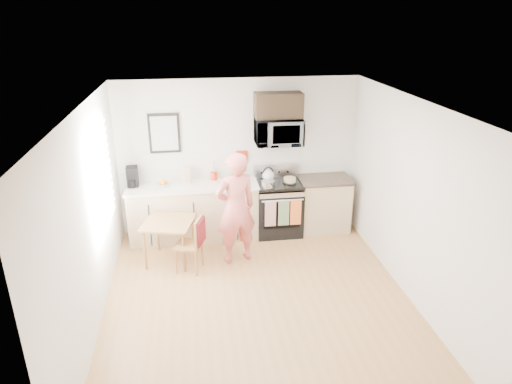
{
  "coord_description": "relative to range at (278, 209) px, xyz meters",
  "views": [
    {
      "loc": [
        -0.77,
        -5.01,
        3.6
      ],
      "look_at": [
        0.1,
        1.0,
        1.16
      ],
      "focal_mm": 32.0,
      "sensor_mm": 36.0,
      "label": 1
    }
  ],
  "objects": [
    {
      "name": "window",
      "position": [
        -2.59,
        -1.18,
        1.11
      ],
      "size": [
        0.06,
        1.4,
        1.5
      ],
      "color": "silver",
      "rests_on": "left_wall"
    },
    {
      "name": "knife_block",
      "position": [
        -0.72,
        0.17,
        0.61
      ],
      "size": [
        0.1,
        0.13,
        0.2
      ],
      "primitive_type": "cube",
      "rotation": [
        0.0,
        0.0,
        -0.04
      ],
      "color": "brown",
      "rests_on": "countertop_left"
    },
    {
      "name": "kettle",
      "position": [
        -0.17,
        0.07,
        0.6
      ],
      "size": [
        0.2,
        0.2,
        0.25
      ],
      "color": "silver",
      "rests_on": "range"
    },
    {
      "name": "cake",
      "position": [
        0.18,
        -0.04,
        0.53
      ],
      "size": [
        0.24,
        0.24,
        0.08
      ],
      "color": "black",
      "rests_on": "range"
    },
    {
      "name": "pot",
      "position": [
        -0.22,
        -0.2,
        0.54
      ],
      "size": [
        0.21,
        0.35,
        0.1
      ],
      "rotation": [
        0.0,
        0.0,
        0.22
      ],
      "color": "silver",
      "rests_on": "range"
    },
    {
      "name": "chair",
      "position": [
        -1.41,
        -1.07,
        0.11
      ],
      "size": [
        0.49,
        0.46,
        0.85
      ],
      "rotation": [
        0.0,
        0.0,
        -0.33
      ],
      "color": "brown",
      "rests_on": "floor"
    },
    {
      "name": "microwave",
      "position": [
        -0.0,
        0.1,
        1.32
      ],
      "size": [
        0.76,
        0.51,
        0.42
      ],
      "primitive_type": "imported",
      "color": "silver",
      "rests_on": "back_wall"
    },
    {
      "name": "wall_trivet",
      "position": [
        -0.58,
        0.31,
        0.86
      ],
      "size": [
        0.2,
        0.02,
        0.2
      ],
      "primitive_type": "cube",
      "color": "#A8250E",
      "rests_on": "back_wall"
    },
    {
      "name": "fruit_bowl",
      "position": [
        -1.89,
        0.06,
        0.54
      ],
      "size": [
        0.25,
        0.25,
        0.09
      ],
      "color": "silver",
      "rests_on": "countertop_left"
    },
    {
      "name": "ceiling",
      "position": [
        -0.63,
        -1.98,
        2.16
      ],
      "size": [
        4.0,
        4.6,
        0.04
      ],
      "primitive_type": "cube",
      "color": "white",
      "rests_on": "back_wall"
    },
    {
      "name": "left_wall",
      "position": [
        -2.63,
        -1.98,
        0.86
      ],
      "size": [
        0.04,
        4.6,
        2.6
      ],
      "primitive_type": "cube",
      "color": "silver",
      "rests_on": "floor"
    },
    {
      "name": "wall_art",
      "position": [
        -1.83,
        0.3,
        1.31
      ],
      "size": [
        0.5,
        0.04,
        0.65
      ],
      "color": "black",
      "rests_on": "back_wall"
    },
    {
      "name": "person",
      "position": [
        -0.81,
        -0.84,
        0.43
      ],
      "size": [
        0.72,
        0.58,
        1.73
      ],
      "primitive_type": "imported",
      "rotation": [
        0.0,
        0.0,
        3.44
      ],
      "color": "#C54436",
      "rests_on": "floor"
    },
    {
      "name": "cabinet_left",
      "position": [
        -1.43,
        0.02,
        0.01
      ],
      "size": [
        2.1,
        0.6,
        0.9
      ],
      "primitive_type": "cube",
      "color": "tan",
      "rests_on": "floor"
    },
    {
      "name": "utensil_crock",
      "position": [
        -1.06,
        0.24,
        0.63
      ],
      "size": [
        0.11,
        0.11,
        0.32
      ],
      "color": "#A8250E",
      "rests_on": "countertop_left"
    },
    {
      "name": "floor",
      "position": [
        -0.63,
        -1.98,
        -0.44
      ],
      "size": [
        4.6,
        4.6,
        0.0
      ],
      "primitive_type": "plane",
      "color": "#A16F3E",
      "rests_on": "ground"
    },
    {
      "name": "dining_table",
      "position": [
        -1.81,
        -0.72,
        0.15
      ],
      "size": [
        0.75,
        0.75,
        0.66
      ],
      "rotation": [
        0.0,
        0.0,
        -0.26
      ],
      "color": "brown",
      "rests_on": "floor"
    },
    {
      "name": "back_wall",
      "position": [
        -0.63,
        0.32,
        0.86
      ],
      "size": [
        4.0,
        0.04,
        2.6
      ],
      "primitive_type": "cube",
      "color": "silver",
      "rests_on": "floor"
    },
    {
      "name": "cabinet_right",
      "position": [
        0.8,
        0.02,
        0.01
      ],
      "size": [
        0.84,
        0.6,
        0.9
      ],
      "primitive_type": "cube",
      "color": "tan",
      "rests_on": "floor"
    },
    {
      "name": "countertop_right",
      "position": [
        0.8,
        0.02,
        0.48
      ],
      "size": [
        0.88,
        0.64,
        0.04
      ],
      "primitive_type": "cube",
      "color": "black",
      "rests_on": "cabinet_right"
    },
    {
      "name": "coffee_maker",
      "position": [
        -2.38,
        0.13,
        0.65
      ],
      "size": [
        0.19,
        0.28,
        0.32
      ],
      "rotation": [
        0.0,
        0.0,
        0.07
      ],
      "color": "black",
      "rests_on": "countertop_left"
    },
    {
      "name": "right_wall",
      "position": [
        1.37,
        -1.98,
        0.86
      ],
      "size": [
        0.04,
        4.6,
        2.6
      ],
      "primitive_type": "cube",
      "color": "silver",
      "rests_on": "floor"
    },
    {
      "name": "upper_cabinet",
      "position": [
        -0.0,
        0.15,
        1.74
      ],
      "size": [
        0.76,
        0.35,
        0.4
      ],
      "primitive_type": "cube",
      "color": "black",
      "rests_on": "back_wall"
    },
    {
      "name": "milk_carton",
      "position": [
        -1.52,
        0.16,
        0.64
      ],
      "size": [
        0.12,
        0.12,
        0.27
      ],
      "primitive_type": "cube",
      "rotation": [
        0.0,
        0.0,
        0.22
      ],
      "color": "tan",
      "rests_on": "countertop_left"
    },
    {
      "name": "bread_bag",
      "position": [
        -0.84,
        -0.11,
        0.56
      ],
      "size": [
        0.33,
        0.23,
        0.11
      ],
      "primitive_type": "cube",
      "rotation": [
        0.0,
        0.0,
        -0.33
      ],
      "color": "#E4B277",
      "rests_on": "countertop_left"
    },
    {
      "name": "range",
      "position": [
        0.0,
        0.0,
        0.0
      ],
      "size": [
        0.76,
        0.7,
        1.16
      ],
      "color": "black",
      "rests_on": "floor"
    },
    {
      "name": "front_wall",
      "position": [
        -0.63,
        -4.28,
        0.86
      ],
      "size": [
        4.0,
        0.04,
        2.6
      ],
      "primitive_type": "cube",
      "color": "silver",
      "rests_on": "floor"
    },
    {
      "name": "countertop_left",
      "position": [
        -1.43,
        0.02,
        0.48
      ],
      "size": [
        2.14,
        0.64,
        0.04
      ],
      "primitive_type": "cube",
      "color": "beige",
      "rests_on": "cabinet_left"
    }
  ]
}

